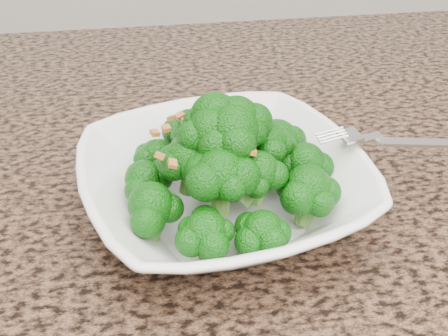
{
  "coord_description": "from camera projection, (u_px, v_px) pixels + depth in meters",
  "views": [
    {
      "loc": [
        -0.02,
        -0.05,
        1.22
      ],
      "look_at": [
        0.04,
        0.33,
        0.95
      ],
      "focal_mm": 45.0,
      "sensor_mm": 36.0,
      "label": 1
    }
  ],
  "objects": [
    {
      "name": "granite_counter",
      "position": [
        181.0,
        257.0,
        0.48
      ],
      "size": [
        1.64,
        1.04,
        0.03
      ],
      "primitive_type": "cube",
      "color": "brown",
      "rests_on": "cabinet"
    },
    {
      "name": "bowl",
      "position": [
        224.0,
        188.0,
        0.48
      ],
      "size": [
        0.28,
        0.28,
        0.06
      ],
      "primitive_type": "imported",
      "rotation": [
        0.0,
        0.0,
        0.21
      ],
      "color": "white",
      "rests_on": "granite_counter"
    },
    {
      "name": "broccoli_pile",
      "position": [
        224.0,
        122.0,
        0.45
      ],
      "size": [
        0.21,
        0.21,
        0.07
      ],
      "primitive_type": null,
      "color": "#0D5709",
      "rests_on": "bowl"
    },
    {
      "name": "garlic_topping",
      "position": [
        224.0,
        79.0,
        0.43
      ],
      "size": [
        0.13,
        0.13,
        0.01
      ],
      "primitive_type": null,
      "color": "#B66F2C",
      "rests_on": "broccoli_pile"
    },
    {
      "name": "fork",
      "position": [
        374.0,
        138.0,
        0.48
      ],
      "size": [
        0.17,
        0.05,
        0.01
      ],
      "primitive_type": null,
      "rotation": [
        0.0,
        0.0,
        0.17
      ],
      "color": "silver",
      "rests_on": "bowl"
    }
  ]
}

